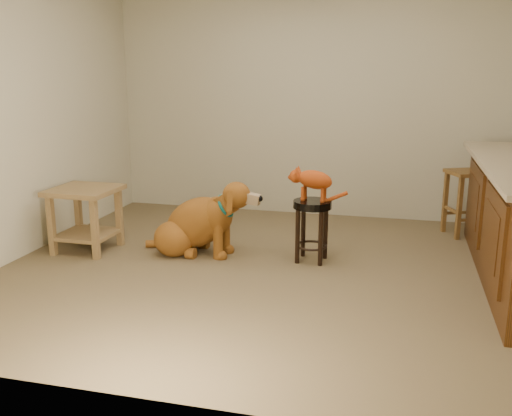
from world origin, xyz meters
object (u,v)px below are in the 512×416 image
(side_table, at_px, (85,209))
(golden_retriever, at_px, (198,224))
(wood_stool, at_px, (465,202))
(padded_stool, at_px, (312,218))
(tabby_kitten, at_px, (312,180))

(side_table, relative_size, golden_retriever, 0.51)
(wood_stool, xyz_separation_m, golden_retriever, (-2.39, -1.21, -0.07))
(wood_stool, bearing_deg, padded_stool, -139.31)
(golden_retriever, bearing_deg, side_table, -167.70)
(wood_stool, distance_m, tabby_kitten, 1.84)
(side_table, relative_size, tabby_kitten, 1.13)
(wood_stool, bearing_deg, tabby_kitten, -139.61)
(side_table, bearing_deg, padded_stool, 5.79)
(padded_stool, height_order, golden_retriever, golden_retriever)
(wood_stool, distance_m, golden_retriever, 2.68)
(side_table, xyz_separation_m, golden_retriever, (1.03, 0.16, -0.11))
(padded_stool, bearing_deg, tabby_kitten, 170.03)
(padded_stool, relative_size, wood_stool, 0.82)
(padded_stool, relative_size, side_table, 0.92)
(padded_stool, distance_m, wood_stool, 1.80)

